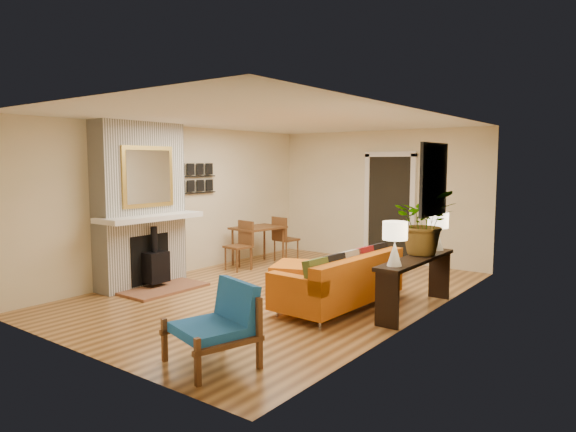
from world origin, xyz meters
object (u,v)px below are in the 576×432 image
lamp_near (395,238)px  dining_table (261,235)px  sofa (344,282)px  ottoman (302,275)px  blue_chair (220,320)px  houseplant (425,222)px  console_table (416,269)px  lamp_far (438,227)px

lamp_near → dining_table: bearing=153.3°
sofa → ottoman: 1.07m
blue_chair → houseplant: (0.83, 3.08, 0.74)m
blue_chair → lamp_near: 2.38m
console_table → dining_table: bearing=162.3°
console_table → lamp_far: (0.00, 0.73, 0.49)m
ottoman → dining_table: 2.17m
console_table → lamp_near: (0.00, -0.67, 0.49)m
ottoman → dining_table: size_ratio=0.63×
lamp_near → houseplant: (-0.01, 0.95, 0.11)m
houseplant → dining_table: bearing=166.3°
blue_chair → dining_table: size_ratio=0.55×
blue_chair → dining_table: dining_table is taller
sofa → ottoman: size_ratio=1.94×
blue_chair → dining_table: 4.87m
blue_chair → dining_table: bearing=125.3°
blue_chair → houseplant: size_ratio=1.05×
console_table → ottoman: bearing=-179.9°
console_table → sofa: bearing=-155.1°
ottoman → console_table: size_ratio=0.58×
ottoman → houseplant: size_ratio=1.20×
blue_chair → console_table: (0.84, 2.81, 0.15)m
lamp_far → houseplant: 0.46m
blue_chair → lamp_far: bearing=76.6°
houseplant → console_table: bearing=-88.0°
ottoman → houseplant: 2.08m
dining_table → console_table: 3.83m
lamp_near → ottoman: bearing=160.2°
lamp_far → houseplant: bearing=-91.3°
sofa → lamp_near: (0.87, -0.27, 0.71)m
ottoman → lamp_near: bearing=-19.8°
lamp_far → sofa: bearing=-127.4°
sofa → console_table: (0.87, 0.40, 0.22)m
dining_table → houseplant: houseplant is taller
sofa → ottoman: bearing=157.9°
ottoman → console_table: 1.88m
console_table → lamp_near: lamp_near is taller
blue_chair → houseplant: bearing=74.9°
sofa → lamp_near: size_ratio=3.85×
ottoman → lamp_far: size_ratio=1.98×
lamp_near → lamp_far: size_ratio=1.00×
sofa → dining_table: dining_table is taller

